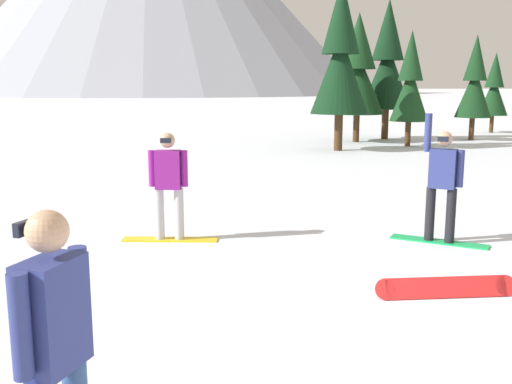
# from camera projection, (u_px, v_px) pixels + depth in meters

# --- Properties ---
(ground_plane) EXTENTS (800.00, 800.00, 0.00)m
(ground_plane) POSITION_uv_depth(u_px,v_px,m) (367.00, 370.00, 5.16)
(ground_plane) COLOR silver
(snowboarder_foreground) EXTENTS (0.94, 1.56, 1.82)m
(snowboarder_foreground) POSITION_uv_depth(u_px,v_px,m) (55.00, 356.00, 3.33)
(snowboarder_foreground) COLOR red
(snowboarder_foreground) RESTS_ON ground_plane
(snowboarder_midground) EXTENTS (1.40, 1.12, 2.06)m
(snowboarder_midground) POSITION_uv_depth(u_px,v_px,m) (442.00, 182.00, 9.19)
(snowboarder_midground) COLOR #19B259
(snowboarder_midground) RESTS_ON ground_plane
(snowboarder_background) EXTENTS (1.57, 0.52, 1.75)m
(snowboarder_background) POSITION_uv_depth(u_px,v_px,m) (169.00, 184.00, 9.33)
(snowboarder_background) COLOR yellow
(snowboarder_background) RESTS_ON ground_plane
(loose_snowboard_far_spare) EXTENTS (1.74, 0.22, 0.24)m
(loose_snowboard_far_spare) POSITION_uv_depth(u_px,v_px,m) (446.00, 287.00, 6.93)
(loose_snowboard_far_spare) COLOR red
(loose_snowboard_far_spare) RESTS_ON ground_plane
(pine_tree_broad) EXTENTS (2.20, 2.20, 6.42)m
(pine_tree_broad) POSITION_uv_depth(u_px,v_px,m) (340.00, 58.00, 21.92)
(pine_tree_broad) COLOR #472D19
(pine_tree_broad) RESTS_ON ground_plane
(pine_tree_leaning) EXTENTS (1.61, 1.61, 4.73)m
(pine_tree_leaning) POSITION_uv_depth(u_px,v_px,m) (475.00, 83.00, 26.33)
(pine_tree_leaning) COLOR #472D19
(pine_tree_leaning) RESTS_ON ground_plane
(pine_tree_short) EXTENTS (1.51, 1.51, 4.18)m
(pine_tree_short) POSITION_uv_depth(u_px,v_px,m) (494.00, 89.00, 30.60)
(pine_tree_short) COLOR #472D19
(pine_tree_short) RESTS_ON ground_plane
(pine_tree_young) EXTENTS (2.26, 2.26, 6.37)m
(pine_tree_young) POSITION_uv_depth(u_px,v_px,m) (387.00, 64.00, 26.77)
(pine_tree_young) COLOR #472D19
(pine_tree_young) RESTS_ON ground_plane
(pine_tree_tall) EXTENTS (2.36, 2.36, 5.60)m
(pine_tree_tall) POSITION_uv_depth(u_px,v_px,m) (358.00, 72.00, 25.41)
(pine_tree_tall) COLOR #472D19
(pine_tree_tall) RESTS_ON ground_plane
(pine_tree_twin) EXTENTS (1.56, 1.56, 4.69)m
(pine_tree_twin) POSITION_uv_depth(u_px,v_px,m) (410.00, 84.00, 23.71)
(pine_tree_twin) COLOR #472D19
(pine_tree_twin) RESTS_ON ground_plane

